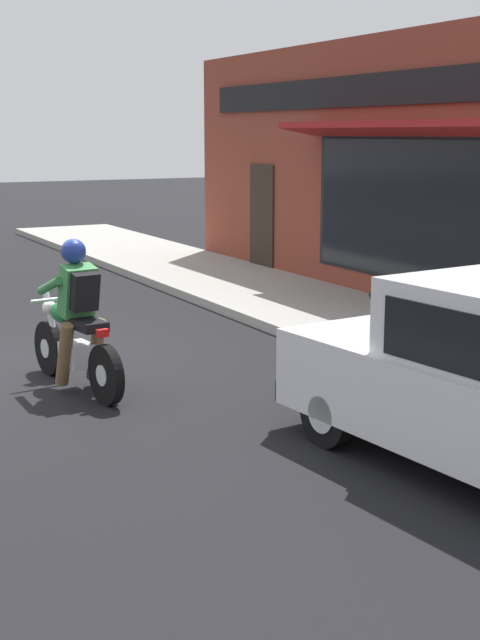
% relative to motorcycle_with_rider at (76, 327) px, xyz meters
% --- Properties ---
extents(ground_plane, '(80.00, 80.00, 0.00)m').
position_rel_motorcycle_with_rider_xyz_m(ground_plane, '(-0.33, 1.37, -0.68)').
color(ground_plane, black).
extents(sidewalk_curb, '(2.60, 22.00, 0.14)m').
position_rel_motorcycle_with_rider_xyz_m(sidewalk_curb, '(4.45, 4.37, -0.61)').
color(sidewalk_curb, '#9E9B93').
rests_on(sidewalk_curb, ground).
extents(storefront_building, '(1.25, 11.59, 4.20)m').
position_rel_motorcycle_with_rider_xyz_m(storefront_building, '(5.98, 2.99, 1.43)').
color(storefront_building, brown).
rests_on(storefront_building, ground).
extents(motorcycle_with_rider, '(0.64, 2.02, 1.62)m').
position_rel_motorcycle_with_rider_xyz_m(motorcycle_with_rider, '(0.00, 0.00, 0.00)').
color(motorcycle_with_rider, black).
rests_on(motorcycle_with_rider, ground).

